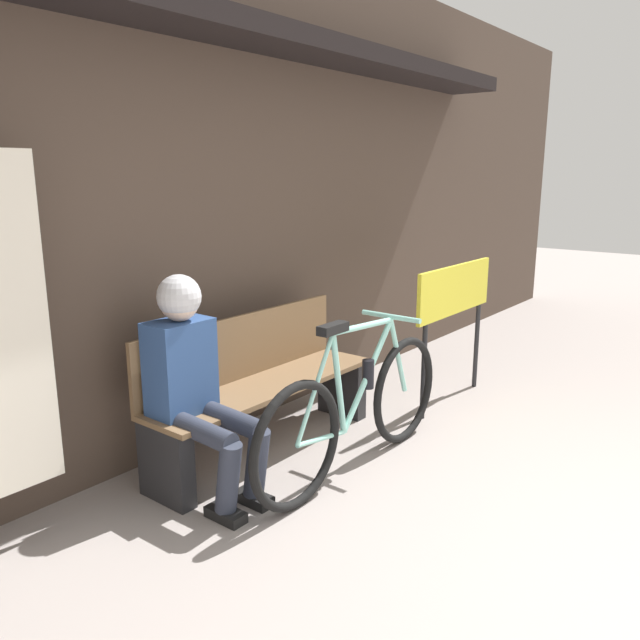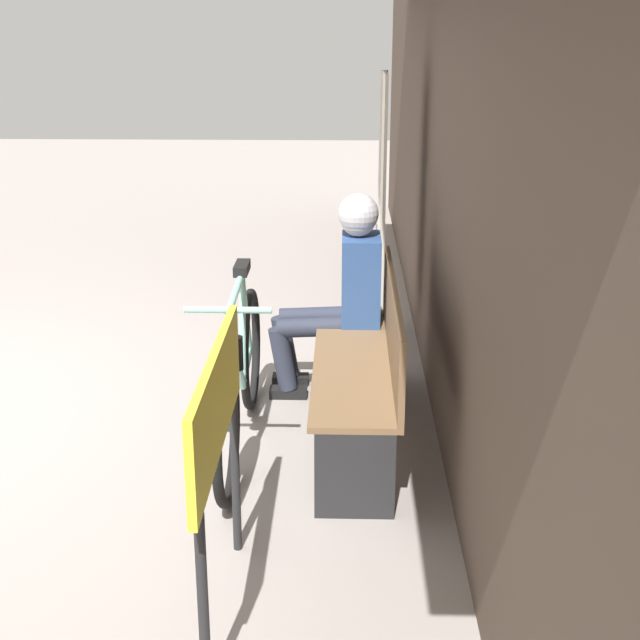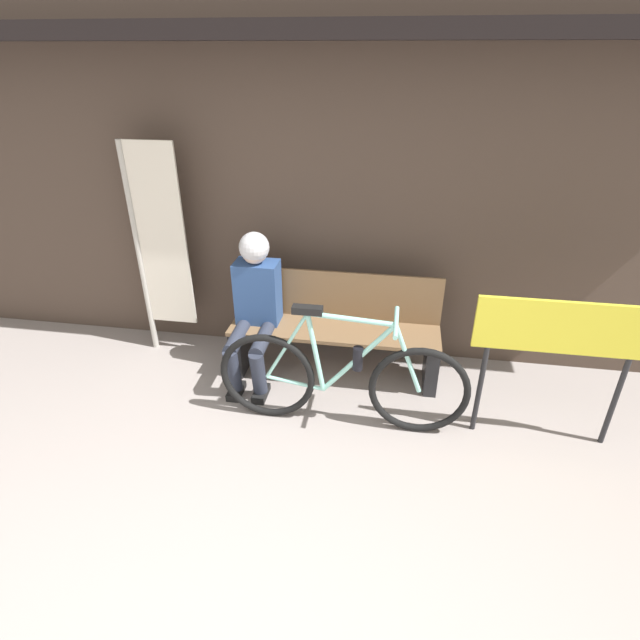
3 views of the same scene
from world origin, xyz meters
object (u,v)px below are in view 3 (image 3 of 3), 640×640
(park_bench_near, at_px, (335,330))
(bicycle, at_px, (342,380))
(signboard, at_px, (561,337))
(person_seated, at_px, (254,299))
(banner_pole, at_px, (156,243))

(park_bench_near, distance_m, bicycle, 0.65)
(bicycle, distance_m, signboard, 1.44)
(park_bench_near, distance_m, signboard, 1.65)
(signboard, bearing_deg, person_seated, 168.57)
(banner_pole, bearing_deg, bicycle, -25.38)
(park_bench_near, relative_size, person_seated, 1.39)
(park_bench_near, xyz_separation_m, person_seated, (-0.62, -0.12, 0.29))
(person_seated, bearing_deg, signboard, -11.43)
(park_bench_near, bearing_deg, signboard, -20.00)
(person_seated, bearing_deg, park_bench_near, 10.84)
(bicycle, xyz_separation_m, signboard, (1.37, 0.09, 0.42))
(bicycle, distance_m, person_seated, 0.96)
(bicycle, xyz_separation_m, banner_pole, (-1.63, 0.77, 0.63))
(signboard, bearing_deg, banner_pole, 167.18)
(bicycle, distance_m, banner_pole, 1.91)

